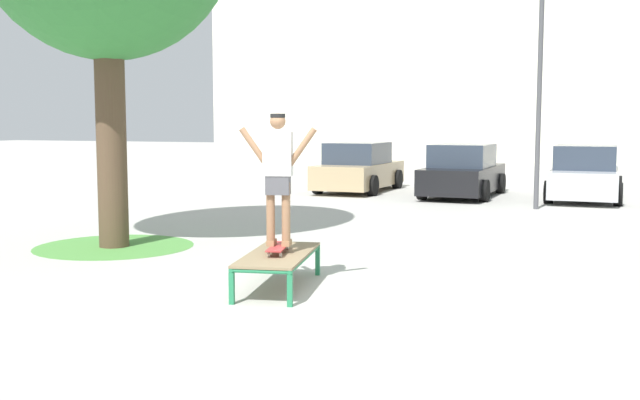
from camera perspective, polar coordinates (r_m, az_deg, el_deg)
name	(u,v)px	position (r m, az deg, el deg)	size (l,w,h in m)	color
ground_plane	(314,303)	(9.02, -0.48, -7.79)	(120.00, 120.00, 0.00)	#B7B5AD
building_facade	(499,48)	(40.82, 13.40, 11.10)	(31.39, 4.00, 11.80)	silver
skate_box	(278,257)	(9.71, -3.17, -4.31)	(1.11, 2.01, 0.46)	#237A4C
skateboard	(279,247)	(9.70, -3.16, -3.58)	(0.39, 0.82, 0.09)	#B23333
skater	(278,170)	(9.58, -3.19, 2.30)	(0.99, 0.36, 1.69)	#8E6647
grass_patch_near_left	(114,246)	(13.45, -15.29, -3.40)	(2.70, 2.70, 0.01)	#519342
car_tan	(359,169)	(23.21, 2.95, 2.38)	(1.96, 4.22, 1.50)	tan
car_black	(463,172)	(21.92, 10.76, 2.07)	(2.03, 4.26, 1.50)	black
car_silver	(585,175)	(21.80, 19.42, 1.81)	(1.94, 4.21, 1.50)	#B7BABF
light_post	(541,51)	(19.18, 16.35, 10.76)	(0.36, 0.36, 5.83)	#4C4C51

